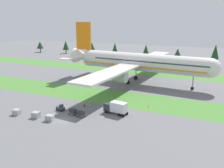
{
  "coord_description": "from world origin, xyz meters",
  "views": [
    {
      "loc": [
        36.68,
        -48.67,
        25.82
      ],
      "look_at": [
        2.92,
        26.05,
        4.0
      ],
      "focal_mm": 38.76,
      "sensor_mm": 36.0,
      "label": 1
    }
  ],
  "objects_px": {
    "ground_crew_marshaller": "(85,104)",
    "uld_container_0": "(17,112)",
    "taxiway_marker_0": "(53,90)",
    "uld_container_2": "(36,115)",
    "baggage_tug": "(61,108)",
    "taxiway_marker_1": "(148,106)",
    "airliner": "(138,62)",
    "cargo_dolly_second": "(81,113)",
    "uld_container_1": "(50,118)",
    "taxiway_marker_2": "(125,103)",
    "cargo_dolly_lead": "(73,111)",
    "catering_truck": "(116,107)"
  },
  "relations": [
    {
      "from": "uld_container_1",
      "to": "taxiway_marker_1",
      "type": "xyz_separation_m",
      "value": [
        20.97,
        20.55,
        -0.51
      ]
    },
    {
      "from": "cargo_dolly_second",
      "to": "uld_container_2",
      "type": "bearing_deg",
      "value": 129.26
    },
    {
      "from": "baggage_tug",
      "to": "taxiway_marker_1",
      "type": "bearing_deg",
      "value": -48.3
    },
    {
      "from": "cargo_dolly_lead",
      "to": "taxiway_marker_1",
      "type": "bearing_deg",
      "value": -39.89
    },
    {
      "from": "taxiway_marker_1",
      "to": "uld_container_1",
      "type": "bearing_deg",
      "value": -135.57
    },
    {
      "from": "uld_container_0",
      "to": "taxiway_marker_1",
      "type": "bearing_deg",
      "value": 33.23
    },
    {
      "from": "uld_container_2",
      "to": "airliner",
      "type": "bearing_deg",
      "value": 74.7
    },
    {
      "from": "catering_truck",
      "to": "taxiway_marker_0",
      "type": "height_order",
      "value": "catering_truck"
    },
    {
      "from": "cargo_dolly_second",
      "to": "taxiway_marker_2",
      "type": "distance_m",
      "value": 16.35
    },
    {
      "from": "taxiway_marker_1",
      "to": "uld_container_0",
      "type": "bearing_deg",
      "value": -146.77
    },
    {
      "from": "airliner",
      "to": "ground_crew_marshaller",
      "type": "height_order",
      "value": "airliner"
    },
    {
      "from": "cargo_dolly_second",
      "to": "ground_crew_marshaller",
      "type": "height_order",
      "value": "ground_crew_marshaller"
    },
    {
      "from": "ground_crew_marshaller",
      "to": "taxiway_marker_0",
      "type": "distance_m",
      "value": 22.21
    },
    {
      "from": "uld_container_2",
      "to": "taxiway_marker_2",
      "type": "height_order",
      "value": "uld_container_2"
    },
    {
      "from": "airliner",
      "to": "ground_crew_marshaller",
      "type": "relative_size",
      "value": 45.68
    },
    {
      "from": "uld_container_0",
      "to": "uld_container_2",
      "type": "distance_m",
      "value": 6.42
    },
    {
      "from": "baggage_tug",
      "to": "taxiway_marker_2",
      "type": "height_order",
      "value": "baggage_tug"
    },
    {
      "from": "uld_container_0",
      "to": "cargo_dolly_lead",
      "type": "bearing_deg",
      "value": 25.31
    },
    {
      "from": "cargo_dolly_lead",
      "to": "uld_container_1",
      "type": "xyz_separation_m",
      "value": [
        -3.12,
        -6.27,
        -0.16
      ]
    },
    {
      "from": "ground_crew_marshaller",
      "to": "airliner",
      "type": "bearing_deg",
      "value": 37.49
    },
    {
      "from": "uld_container_2",
      "to": "taxiway_marker_0",
      "type": "height_order",
      "value": "uld_container_2"
    },
    {
      "from": "catering_truck",
      "to": "uld_container_2",
      "type": "distance_m",
      "value": 22.04
    },
    {
      "from": "catering_truck",
      "to": "uld_container_2",
      "type": "bearing_deg",
      "value": 129.89
    },
    {
      "from": "uld_container_1",
      "to": "uld_container_2",
      "type": "distance_m",
      "value": 4.73
    },
    {
      "from": "cargo_dolly_lead",
      "to": "baggage_tug",
      "type": "bearing_deg",
      "value": 90.0
    },
    {
      "from": "uld_container_1",
      "to": "uld_container_2",
      "type": "bearing_deg",
      "value": 179.43
    },
    {
      "from": "baggage_tug",
      "to": "uld_container_0",
      "type": "relative_size",
      "value": 1.4
    },
    {
      "from": "baggage_tug",
      "to": "cargo_dolly_second",
      "type": "distance_m",
      "value": 7.93
    },
    {
      "from": "cargo_dolly_second",
      "to": "taxiway_marker_2",
      "type": "bearing_deg",
      "value": -15.33
    },
    {
      "from": "taxiway_marker_0",
      "to": "uld_container_1",
      "type": "bearing_deg",
      "value": -54.12
    },
    {
      "from": "cargo_dolly_lead",
      "to": "uld_container_1",
      "type": "bearing_deg",
      "value": 164.95
    },
    {
      "from": "cargo_dolly_lead",
      "to": "cargo_dolly_second",
      "type": "xyz_separation_m",
      "value": [
        2.84,
        -0.57,
        0.0
      ]
    },
    {
      "from": "uld_container_1",
      "to": "airliner",
      "type": "bearing_deg",
      "value": 80.12
    },
    {
      "from": "catering_truck",
      "to": "uld_container_0",
      "type": "xyz_separation_m",
      "value": [
        -25.14,
        -12.06,
        -1.19
      ]
    },
    {
      "from": "baggage_tug",
      "to": "uld_container_2",
      "type": "relative_size",
      "value": 1.4
    },
    {
      "from": "taxiway_marker_2",
      "to": "catering_truck",
      "type": "bearing_deg",
      "value": -85.48
    },
    {
      "from": "uld_container_1",
      "to": "taxiway_marker_0",
      "type": "bearing_deg",
      "value": 125.88
    },
    {
      "from": "airliner",
      "to": "uld_container_0",
      "type": "distance_m",
      "value": 52.58
    },
    {
      "from": "cargo_dolly_lead",
      "to": "taxiway_marker_0",
      "type": "distance_m",
      "value": 25.82
    },
    {
      "from": "taxiway_marker_1",
      "to": "taxiway_marker_2",
      "type": "bearing_deg",
      "value": -177.97
    },
    {
      "from": "airliner",
      "to": "uld_container_1",
      "type": "relative_size",
      "value": 39.75
    },
    {
      "from": "ground_crew_marshaller",
      "to": "baggage_tug",
      "type": "bearing_deg",
      "value": -176.22
    },
    {
      "from": "uld_container_2",
      "to": "taxiway_marker_1",
      "type": "bearing_deg",
      "value": 38.59
    },
    {
      "from": "taxiway_marker_0",
      "to": "uld_container_2",
      "type": "bearing_deg",
      "value": -62.61
    },
    {
      "from": "catering_truck",
      "to": "taxiway_marker_0",
      "type": "bearing_deg",
      "value": 77.91
    },
    {
      "from": "ground_crew_marshaller",
      "to": "uld_container_0",
      "type": "distance_m",
      "value": 19.4
    },
    {
      "from": "cargo_dolly_lead",
      "to": "uld_container_2",
      "type": "bearing_deg",
      "value": 139.82
    },
    {
      "from": "airliner",
      "to": "uld_container_2",
      "type": "xyz_separation_m",
      "value": [
        -13.03,
        -47.65,
        -8.14
      ]
    },
    {
      "from": "taxiway_marker_1",
      "to": "taxiway_marker_2",
      "type": "distance_m",
      "value": 7.65
    },
    {
      "from": "taxiway_marker_0",
      "to": "cargo_dolly_second",
      "type": "bearing_deg",
      "value": -37.4
    }
  ]
}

